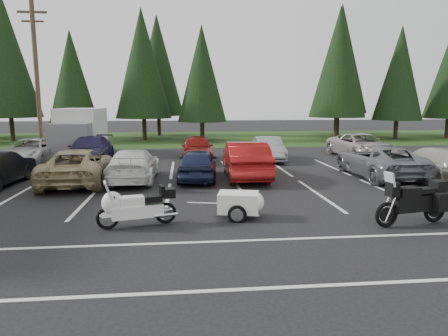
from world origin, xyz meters
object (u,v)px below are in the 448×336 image
at_px(car_far_0, 31,151).
at_px(utility_pole, 37,77).
at_px(car_near_2, 78,166).
at_px(car_far_1, 90,150).
at_px(car_near_5, 245,160).
at_px(car_far_3, 268,149).
at_px(car_far_2, 197,148).
at_px(box_truck, 78,133).
at_px(touring_motorcycle, 137,203).
at_px(car_near_7, 433,162).
at_px(car_near_4, 198,164).
at_px(car_far_4, 361,146).
at_px(car_near_3, 134,165).
at_px(cargo_trailer, 238,205).
at_px(adventure_motorcycle, 412,197).
at_px(car_near_6, 379,161).

bearing_deg(car_far_0, utility_pole, 94.39).
bearing_deg(car_near_2, car_far_1, -85.54).
bearing_deg(car_near_5, car_far_1, -31.47).
bearing_deg(car_far_3, car_far_2, 179.09).
relative_size(box_truck, car_far_0, 1.17).
height_order(car_far_2, touring_motorcycle, car_far_2).
relative_size(utility_pole, car_near_5, 1.85).
bearing_deg(car_near_7, car_near_2, -3.51).
relative_size(car_near_4, car_far_4, 0.77).
distance_m(utility_pole, car_far_3, 13.99).
xyz_separation_m(car_near_7, car_far_1, (-16.15, 5.60, 0.05)).
bearing_deg(car_near_3, cargo_trailer, 123.03).
height_order(car_far_1, car_far_3, car_far_1).
bearing_deg(car_far_0, car_near_2, -54.81).
xyz_separation_m(car_near_7, car_far_3, (-6.27, 5.63, -0.01)).
distance_m(car_near_2, car_near_5, 7.01).
distance_m(car_near_3, adventure_motorcycle, 10.79).
bearing_deg(car_far_3, car_near_4, -126.47).
relative_size(car_near_5, touring_motorcycle, 2.08).
xyz_separation_m(utility_pole, car_near_3, (6.27, -7.68, -4.02)).
xyz_separation_m(car_near_5, car_far_1, (-7.76, 5.06, -0.09)).
height_order(car_near_4, car_far_2, car_far_2).
height_order(car_near_6, adventure_motorcycle, adventure_motorcycle).
xyz_separation_m(car_near_4, car_far_1, (-5.67, 5.25, 0.04)).
bearing_deg(box_truck, car_near_4, -49.59).
xyz_separation_m(utility_pole, car_near_6, (16.98, -7.91, -3.98)).
distance_m(car_near_3, car_far_0, 8.37).
bearing_deg(cargo_trailer, touring_motorcycle, -157.67).
bearing_deg(utility_pole, car_far_2, -13.46).
bearing_deg(car_far_1, car_near_3, -60.88).
height_order(utility_pole, car_near_7, utility_pole).
bearing_deg(car_far_4, car_near_7, -89.70).
bearing_deg(touring_motorcycle, car_far_0, 106.08).
relative_size(car_near_7, car_far_2, 1.07).
xyz_separation_m(car_near_5, adventure_motorcycle, (3.42, -7.20, -0.04)).
height_order(utility_pole, car_near_6, utility_pole).
distance_m(car_near_3, car_far_1, 6.04).
xyz_separation_m(car_near_4, adventure_motorcycle, (5.51, -7.01, 0.08)).
relative_size(box_truck, car_far_4, 1.09).
distance_m(car_far_2, cargo_trailer, 11.44).
relative_size(car_near_3, car_near_5, 0.95).
distance_m(box_truck, car_near_6, 17.20).
relative_size(car_near_3, cargo_trailer, 2.82).
bearing_deg(car_near_5, car_far_4, -142.37).
bearing_deg(car_far_2, car_near_5, -68.98).
relative_size(utility_pole, car_near_3, 1.94).
distance_m(car_near_4, touring_motorcycle, 6.67).
bearing_deg(car_near_6, car_far_0, -19.20).
bearing_deg(car_near_7, car_near_3, -4.95).
height_order(car_near_4, car_far_1, car_far_1).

